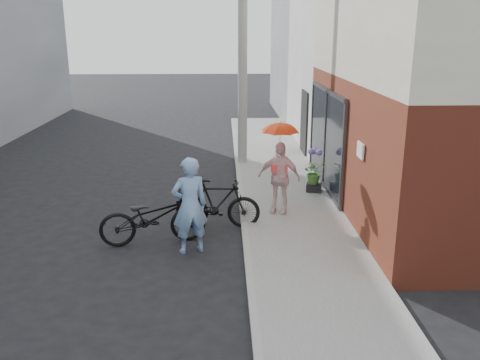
{
  "coord_description": "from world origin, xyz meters",
  "views": [
    {
      "loc": [
        0.53,
        -9.24,
        4.06
      ],
      "look_at": [
        0.85,
        0.69,
        1.1
      ],
      "focal_mm": 38.0,
      "sensor_mm": 36.0,
      "label": 1
    }
  ],
  "objects_px": {
    "bike_left": "(153,217)",
    "planter": "(314,187)",
    "utility_pole": "(243,49)",
    "bike_right": "(218,204)",
    "officer": "(190,206)",
    "kimono_woman": "(279,177)"
  },
  "relations": [
    {
      "from": "utility_pole",
      "to": "planter",
      "type": "xyz_separation_m",
      "value": [
        1.7,
        -3.05,
        -3.28
      ]
    },
    {
      "from": "bike_left",
      "to": "planter",
      "type": "bearing_deg",
      "value": -63.27
    },
    {
      "from": "kimono_woman",
      "to": "bike_left",
      "type": "bearing_deg",
      "value": -131.38
    },
    {
      "from": "bike_right",
      "to": "kimono_woman",
      "type": "height_order",
      "value": "kimono_woman"
    },
    {
      "from": "utility_pole",
      "to": "officer",
      "type": "height_order",
      "value": "utility_pole"
    },
    {
      "from": "utility_pole",
      "to": "bike_left",
      "type": "bearing_deg",
      "value": -108.36
    },
    {
      "from": "bike_left",
      "to": "planter",
      "type": "xyz_separation_m",
      "value": [
        3.67,
        2.88,
        -0.33
      ]
    },
    {
      "from": "utility_pole",
      "to": "bike_right",
      "type": "height_order",
      "value": "utility_pole"
    },
    {
      "from": "officer",
      "to": "planter",
      "type": "height_order",
      "value": "officer"
    },
    {
      "from": "utility_pole",
      "to": "bike_right",
      "type": "distance_m",
      "value": 5.98
    },
    {
      "from": "bike_right",
      "to": "kimono_woman",
      "type": "distance_m",
      "value": 1.53
    },
    {
      "from": "planter",
      "to": "utility_pole",
      "type": "bearing_deg",
      "value": 119.12
    },
    {
      "from": "utility_pole",
      "to": "bike_left",
      "type": "height_order",
      "value": "utility_pole"
    },
    {
      "from": "bike_left",
      "to": "planter",
      "type": "distance_m",
      "value": 4.67
    },
    {
      "from": "utility_pole",
      "to": "officer",
      "type": "xyz_separation_m",
      "value": [
        -1.21,
        -6.35,
        -2.58
      ]
    },
    {
      "from": "utility_pole",
      "to": "planter",
      "type": "height_order",
      "value": "utility_pole"
    },
    {
      "from": "bike_left",
      "to": "kimono_woman",
      "type": "bearing_deg",
      "value": -73.44
    },
    {
      "from": "bike_left",
      "to": "planter",
      "type": "height_order",
      "value": "bike_left"
    },
    {
      "from": "utility_pole",
      "to": "bike_right",
      "type": "xyz_separation_m",
      "value": [
        -0.71,
        -5.15,
        -2.96
      ]
    },
    {
      "from": "officer",
      "to": "planter",
      "type": "relative_size",
      "value": 5.11
    },
    {
      "from": "bike_right",
      "to": "kimono_woman",
      "type": "relative_size",
      "value": 1.11
    },
    {
      "from": "bike_right",
      "to": "planter",
      "type": "height_order",
      "value": "bike_right"
    }
  ]
}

